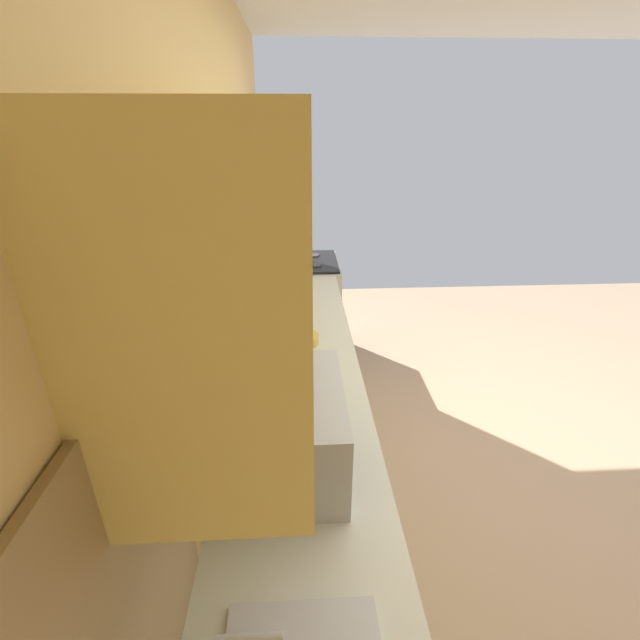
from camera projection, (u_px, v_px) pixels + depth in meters
ground_plane at (536, 490)px, 2.60m from camera, size 6.72×6.72×0.00m
wall_back at (217, 296)px, 1.97m from camera, size 4.32×0.12×2.57m
counter_run at (301, 490)px, 2.04m from camera, size 3.51×0.62×0.88m
upper_cabinets at (253, 204)px, 1.47m from camera, size 2.12×0.32×0.58m
window_back_wall at (134, 582)px, 0.75m from camera, size 0.60×0.02×0.70m
oven_range at (301, 309)px, 3.90m from camera, size 0.64×0.67×1.06m
microwave at (294, 428)px, 1.52m from camera, size 0.54×0.36×0.31m
bowl at (303, 338)px, 2.41m from camera, size 0.18×0.18×0.05m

